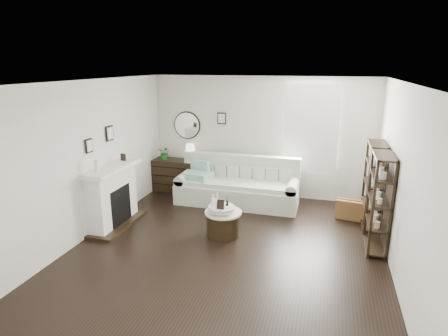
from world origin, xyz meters
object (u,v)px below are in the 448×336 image
(dresser, at_px, (178,175))
(sofa, at_px, (238,188))
(pedestal_table, at_px, (221,209))
(drum_table, at_px, (223,223))

(dresser, bearing_deg, sofa, -13.88)
(sofa, xyz_separation_m, pedestal_table, (0.12, -1.72, 0.19))
(drum_table, bearing_deg, pedestal_table, -101.97)
(dresser, bearing_deg, pedestal_table, -51.19)
(dresser, distance_m, drum_table, 2.67)
(sofa, distance_m, pedestal_table, 1.74)
(dresser, relative_size, drum_table, 1.75)
(pedestal_table, bearing_deg, drum_table, 78.03)
(dresser, relative_size, pedestal_table, 1.99)
(dresser, distance_m, pedestal_table, 2.71)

